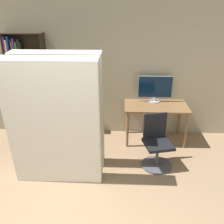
% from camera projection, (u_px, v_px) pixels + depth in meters
% --- Properties ---
extents(wall_back, '(8.00, 0.06, 2.70)m').
position_uv_depth(wall_back, '(89.00, 70.00, 4.99)').
color(wall_back, tan).
rests_on(wall_back, ground).
extents(desk, '(1.22, 0.68, 0.76)m').
position_uv_depth(desk, '(156.00, 110.00, 4.87)').
color(desk, brown).
rests_on(desk, ground).
extents(monitor, '(0.68, 0.22, 0.52)m').
position_uv_depth(monitor, '(155.00, 88.00, 4.91)').
color(monitor, '#B7B7BC').
rests_on(monitor, desk).
extents(office_chair, '(0.53, 0.53, 0.90)m').
position_uv_depth(office_chair, '(157.00, 146.00, 4.21)').
color(office_chair, '#4C4C51').
rests_on(office_chair, ground).
extents(bookshelf, '(0.75, 0.27, 2.08)m').
position_uv_depth(bookshelf, '(26.00, 85.00, 5.03)').
color(bookshelf, '#2D2319').
rests_on(bookshelf, ground).
extents(mattress_near, '(1.33, 0.40, 1.96)m').
position_uv_depth(mattress_near, '(55.00, 125.00, 3.57)').
color(mattress_near, silver).
rests_on(mattress_near, ground).
extents(mattress_far, '(1.33, 0.40, 1.96)m').
position_uv_depth(mattress_far, '(62.00, 113.00, 3.97)').
color(mattress_far, silver).
rests_on(mattress_far, ground).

